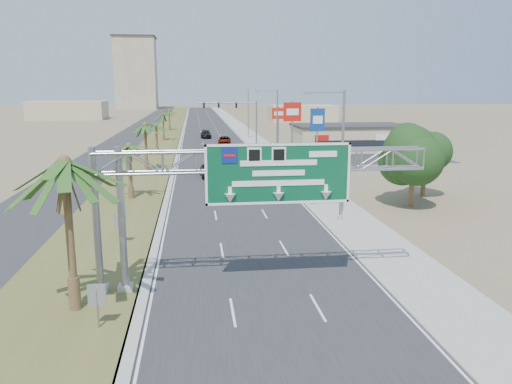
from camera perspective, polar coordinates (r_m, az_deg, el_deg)
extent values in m
cube|color=#28282B|center=(124.76, -5.44, 7.06)|extent=(12.00, 300.00, 0.02)
cube|color=#9E9B93|center=(125.29, -1.52, 7.15)|extent=(4.00, 300.00, 0.10)
cube|color=#535B28|center=(124.87, -10.06, 6.96)|extent=(7.00, 300.00, 0.12)
cube|color=#28282B|center=(125.43, -13.28, 6.83)|extent=(8.00, 300.00, 0.02)
cylinder|color=gray|center=(25.39, -15.09, -3.27)|extent=(0.36, 0.36, 7.40)
cylinder|color=gray|center=(25.59, -17.75, -3.31)|extent=(0.36, 0.36, 7.40)
cube|color=#9E9B93|center=(26.49, -14.68, -10.61)|extent=(0.70, 0.70, 0.40)
cube|color=#9E9B93|center=(26.68, -17.28, -10.60)|extent=(0.70, 0.70, 0.40)
cube|color=#084A2B|center=(24.51, 2.58, 2.10)|extent=(7.20, 0.12, 3.00)
cube|color=navy|center=(24.00, -3.04, 4.19)|extent=(0.75, 0.03, 0.75)
cone|color=white|center=(24.65, 2.59, -0.57)|extent=(0.56, 0.56, 0.45)
cylinder|color=brown|center=(23.93, -20.47, -5.03)|extent=(0.36, 0.36, 7.00)
cylinder|color=brown|center=(24.80, -20.03, -10.93)|extent=(0.54, 0.54, 1.68)
cylinder|color=brown|center=(47.29, -14.19, 2.14)|extent=(0.36, 0.36, 5.00)
cylinder|color=brown|center=(47.64, -14.07, -0.11)|extent=(0.54, 0.54, 1.20)
cylinder|color=brown|center=(62.99, -12.47, 4.91)|extent=(0.36, 0.36, 5.80)
cylinder|color=brown|center=(63.28, -12.38, 2.93)|extent=(0.54, 0.54, 1.39)
cylinder|color=brown|center=(80.90, -11.29, 5.96)|extent=(0.36, 0.36, 4.50)
cylinder|color=brown|center=(81.08, -11.25, 4.75)|extent=(0.54, 0.54, 1.08)
cylinder|color=brown|center=(99.76, -10.53, 7.24)|extent=(0.36, 0.36, 5.20)
cylinder|color=brown|center=(99.93, -10.49, 6.11)|extent=(0.54, 0.54, 1.25)
cylinder|color=brown|center=(124.68, -9.87, 8.04)|extent=(0.36, 0.36, 4.80)
cylinder|color=brown|center=(124.80, -9.84, 7.20)|extent=(0.54, 0.54, 1.15)
cylinder|color=gray|center=(38.29, 9.82, 3.92)|extent=(0.20, 0.20, 10.00)
cylinder|color=gray|center=(37.56, 8.00, 11.25)|extent=(2.80, 0.12, 0.12)
cube|color=slate|center=(37.23, 5.87, 11.15)|extent=(0.50, 0.22, 0.18)
cylinder|color=#9E9B93|center=(39.20, 9.58, -2.97)|extent=(0.44, 0.44, 0.50)
cylinder|color=gray|center=(67.41, 2.43, 7.40)|extent=(0.20, 0.20, 10.00)
cylinder|color=gray|center=(67.00, 1.26, 11.53)|extent=(2.80, 0.12, 0.12)
cube|color=slate|center=(66.81, 0.05, 11.45)|extent=(0.50, 0.22, 0.18)
cylinder|color=#9E9B93|center=(67.93, 2.39, 3.40)|extent=(0.44, 0.44, 0.50)
cylinder|color=gray|center=(103.02, -0.90, 8.91)|extent=(0.20, 0.20, 10.00)
cylinder|color=gray|center=(102.75, -1.70, 11.61)|extent=(2.80, 0.12, 0.12)
cube|color=slate|center=(102.63, -2.49, 11.54)|extent=(0.50, 0.22, 0.18)
cylinder|color=#9E9B93|center=(103.36, -0.89, 6.28)|extent=(0.44, 0.44, 0.50)
cylinder|color=gray|center=(87.18, 0.05, 7.74)|extent=(0.28, 0.28, 8.00)
cylinder|color=gray|center=(86.52, -3.29, 10.14)|extent=(10.00, 0.18, 0.18)
cube|color=black|center=(86.45, -2.27, 9.88)|extent=(0.32, 0.18, 0.95)
cube|color=black|center=(86.25, -4.28, 9.86)|extent=(0.32, 0.18, 0.95)
cube|color=black|center=(86.16, -5.97, 9.82)|extent=(0.32, 0.18, 0.95)
sphere|color=red|center=(86.32, -2.26, 10.08)|extent=(0.22, 0.22, 0.22)
imported|color=black|center=(87.02, 0.05, 9.71)|extent=(0.16, 0.16, 0.60)
cylinder|color=#9E9B93|center=(87.52, 0.05, 5.32)|extent=(0.56, 0.56, 0.60)
cube|color=tan|center=(84.66, 10.61, 6.06)|extent=(18.00, 10.00, 4.00)
cylinder|color=brown|center=(45.11, 17.37, 0.80)|extent=(0.44, 0.44, 3.90)
sphere|color=black|center=(44.71, 17.58, 4.07)|extent=(4.50, 4.50, 4.50)
cylinder|color=brown|center=(49.99, 18.62, 1.39)|extent=(0.44, 0.44, 3.30)
sphere|color=black|center=(49.66, 18.78, 3.89)|extent=(3.50, 3.50, 3.50)
cylinder|color=gray|center=(22.69, -17.63, -12.77)|extent=(0.08, 0.08, 1.80)
cube|color=slate|center=(22.41, -17.75, -11.14)|extent=(0.75, 0.06, 0.95)
cylinder|color=gray|center=(33.95, -15.20, -4.40)|extent=(0.08, 0.08, 1.80)
cube|color=slate|center=(33.76, -15.26, -3.26)|extent=(0.75, 0.06, 0.95)
cube|color=gray|center=(265.93, -13.55, 13.03)|extent=(20.00, 16.00, 35.00)
cube|color=tan|center=(179.30, -20.66, 8.74)|extent=(24.00, 14.00, 6.00)
cube|color=tan|center=(158.09, 5.27, 8.95)|extent=(20.00, 12.00, 5.00)
imported|color=black|center=(58.07, -5.43, 2.47)|extent=(2.16, 4.76, 1.58)
imported|color=#651209|center=(75.02, -3.14, 4.49)|extent=(1.37, 3.89, 1.28)
imported|color=gray|center=(93.47, -3.63, 5.93)|extent=(2.65, 4.93, 1.32)
imported|color=black|center=(104.67, -5.74, 6.57)|extent=(2.22, 5.27, 1.52)
cylinder|color=gray|center=(64.99, 4.14, 6.58)|extent=(0.20, 0.20, 8.57)
cube|color=red|center=(64.80, 4.18, 9.12)|extent=(2.40, 0.87, 2.40)
cube|color=white|center=(64.62, 4.21, 9.12)|extent=(1.64, 0.45, 0.84)
cylinder|color=gray|center=(68.44, 7.00, 6.41)|extent=(0.20, 0.20, 7.68)
cube|color=navy|center=(68.28, 7.05, 8.20)|extent=(2.02, 0.61, 3.00)
cube|color=white|center=(68.10, 7.08, 8.19)|extent=(1.39, 0.26, 1.05)
cylinder|color=gray|center=(82.42, 2.58, 7.22)|extent=(0.20, 0.20, 7.21)
cube|color=red|center=(82.26, 2.60, 8.96)|extent=(2.22, 0.61, 1.80)
cube|color=white|center=(82.08, 2.62, 8.95)|extent=(1.53, 0.26, 0.63)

